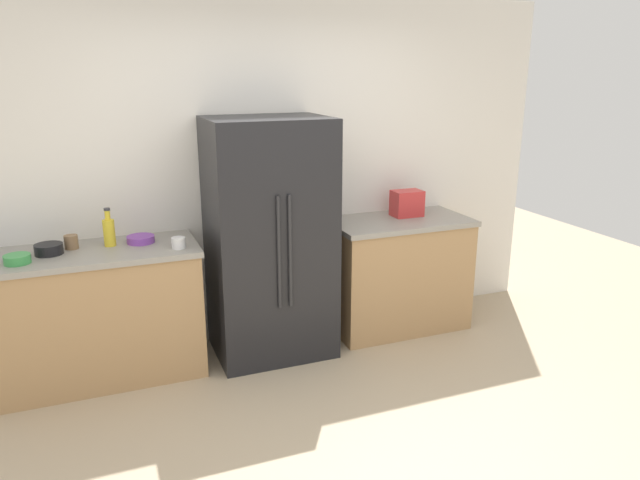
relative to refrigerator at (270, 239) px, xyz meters
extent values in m
plane|color=tan|center=(0.03, -1.39, -0.89)|extent=(9.92, 9.92, 0.00)
cube|color=silver|center=(0.03, 0.40, 0.44)|extent=(4.96, 0.10, 2.65)
cube|color=tan|center=(-1.27, 0.04, -0.44)|extent=(1.44, 0.60, 0.89)
cube|color=gray|center=(-1.27, 0.04, 0.02)|extent=(1.47, 0.63, 0.04)
cube|color=tan|center=(1.10, 0.04, -0.44)|extent=(1.11, 0.60, 0.89)
cube|color=gray|center=(1.10, 0.04, 0.02)|extent=(1.14, 0.63, 0.04)
cube|color=black|center=(0.00, 0.00, 0.00)|extent=(0.86, 0.66, 1.77)
cylinder|color=#262628|center=(-0.04, -0.35, 0.00)|extent=(0.02, 0.02, 0.80)
cylinder|color=#262628|center=(0.04, -0.35, 0.00)|extent=(0.02, 0.02, 0.80)
cube|color=red|center=(1.21, 0.12, 0.15)|extent=(0.24, 0.17, 0.21)
cylinder|color=yellow|center=(-1.10, 0.11, 0.13)|extent=(0.08, 0.08, 0.18)
cylinder|color=yellow|center=(-1.10, 0.11, 0.26)|extent=(0.04, 0.04, 0.07)
cylinder|color=#333338|center=(-1.10, 0.11, 0.30)|extent=(0.04, 0.04, 0.02)
cylinder|color=brown|center=(-1.35, 0.14, 0.09)|extent=(0.09, 0.09, 0.09)
cylinder|color=white|center=(-0.68, -0.12, 0.08)|extent=(0.09, 0.09, 0.08)
cylinder|color=black|center=(-1.49, 0.06, 0.08)|extent=(0.18, 0.18, 0.07)
cylinder|color=purple|center=(-0.90, 0.12, 0.07)|extent=(0.19, 0.19, 0.05)
cylinder|color=green|center=(-1.66, -0.08, 0.07)|extent=(0.16, 0.16, 0.06)
camera|label=1|loc=(-1.18, -4.02, 1.21)|focal=33.14mm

